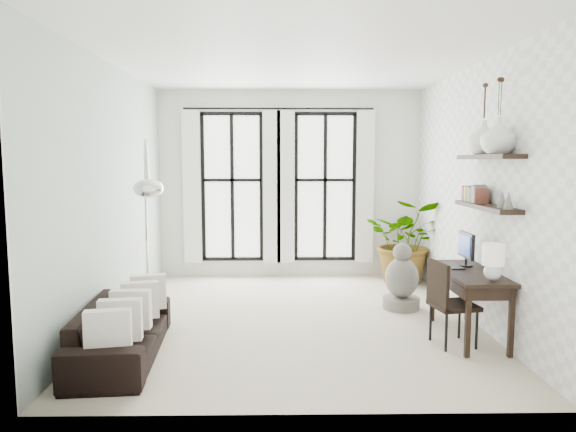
{
  "coord_description": "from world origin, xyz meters",
  "views": [
    {
      "loc": [
        -0.18,
        -6.38,
        2.01
      ],
      "look_at": [
        -0.07,
        0.3,
        1.29
      ],
      "focal_mm": 32.0,
      "sensor_mm": 36.0,
      "label": 1
    }
  ],
  "objects_px": {
    "desk": "(470,276)",
    "desk_chair": "(447,298)",
    "buddha": "(402,281)",
    "sofa": "(122,331)",
    "plant": "(407,241)",
    "arc_lamp": "(146,184)"
  },
  "relations": [
    {
      "from": "desk",
      "to": "desk_chair",
      "type": "distance_m",
      "value": 0.41
    },
    {
      "from": "sofa",
      "to": "arc_lamp",
      "type": "bearing_deg",
      "value": -12.3
    },
    {
      "from": "sofa",
      "to": "plant",
      "type": "distance_m",
      "value": 4.89
    },
    {
      "from": "desk",
      "to": "buddha",
      "type": "height_order",
      "value": "desk"
    },
    {
      "from": "plant",
      "to": "arc_lamp",
      "type": "distance_m",
      "value": 4.46
    },
    {
      "from": "sofa",
      "to": "plant",
      "type": "height_order",
      "value": "plant"
    },
    {
      "from": "sofa",
      "to": "plant",
      "type": "xyz_separation_m",
      "value": [
        3.7,
        3.17,
        0.42
      ]
    },
    {
      "from": "desk",
      "to": "arc_lamp",
      "type": "height_order",
      "value": "arc_lamp"
    },
    {
      "from": "sofa",
      "to": "desk",
      "type": "relative_size",
      "value": 1.43
    },
    {
      "from": "desk",
      "to": "buddha",
      "type": "relative_size",
      "value": 1.45
    },
    {
      "from": "desk_chair",
      "to": "buddha",
      "type": "height_order",
      "value": "desk_chair"
    },
    {
      "from": "desk_chair",
      "to": "buddha",
      "type": "distance_m",
      "value": 1.43
    },
    {
      "from": "desk",
      "to": "buddha",
      "type": "distance_m",
      "value": 1.36
    },
    {
      "from": "desk",
      "to": "buddha",
      "type": "xyz_separation_m",
      "value": [
        -0.47,
        1.23,
        -0.34
      ]
    },
    {
      "from": "plant",
      "to": "desk",
      "type": "height_order",
      "value": "plant"
    },
    {
      "from": "arc_lamp",
      "to": "desk",
      "type": "bearing_deg",
      "value": -4.4
    },
    {
      "from": "sofa",
      "to": "desk",
      "type": "height_order",
      "value": "desk"
    },
    {
      "from": "sofa",
      "to": "desk",
      "type": "xyz_separation_m",
      "value": [
        3.75,
        0.46,
        0.45
      ]
    },
    {
      "from": "arc_lamp",
      "to": "buddha",
      "type": "bearing_deg",
      "value": 16.62
    },
    {
      "from": "sofa",
      "to": "plant",
      "type": "bearing_deg",
      "value": -53.91
    },
    {
      "from": "desk_chair",
      "to": "plant",
      "type": "bearing_deg",
      "value": 74.23
    },
    {
      "from": "plant",
      "to": "buddha",
      "type": "relative_size",
      "value": 1.54
    }
  ]
}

